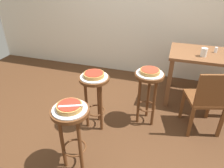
{
  "coord_description": "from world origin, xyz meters",
  "views": [
    {
      "loc": [
        0.69,
        -2.04,
        1.83
      ],
      "look_at": [
        0.06,
        -0.06,
        0.64
      ],
      "focal_mm": 33.2,
      "sensor_mm": 36.0,
      "label": 1
    }
  ],
  "objects_px": {
    "serving_plate_middle": "(94,77)",
    "dining_table": "(206,62)",
    "stool_foreground": "(72,126)",
    "pizza_leftside": "(150,71)",
    "condiment_shaker": "(216,50)",
    "serving_plate_foreground": "(70,109)",
    "pizza_middle": "(94,75)",
    "serving_plate_leftside": "(150,73)",
    "wooden_chair": "(207,99)",
    "cup_near_edge": "(204,52)",
    "pizza_server_knife": "(71,106)",
    "stool_middle": "(95,92)",
    "pizza_foreground": "(69,106)",
    "stool_leftside": "(148,88)"
  },
  "relations": [
    {
      "from": "serving_plate_leftside",
      "to": "wooden_chair",
      "type": "xyz_separation_m",
      "value": [
        0.69,
        0.03,
        -0.25
      ]
    },
    {
      "from": "stool_foreground",
      "to": "pizza_middle",
      "type": "distance_m",
      "value": 0.68
    },
    {
      "from": "pizza_foreground",
      "to": "serving_plate_middle",
      "type": "xyz_separation_m",
      "value": [
        -0.02,
        0.64,
        -0.03
      ]
    },
    {
      "from": "serving_plate_leftside",
      "to": "condiment_shaker",
      "type": "distance_m",
      "value": 1.12
    },
    {
      "from": "serving_plate_foreground",
      "to": "pizza_server_knife",
      "type": "relative_size",
      "value": 1.44
    },
    {
      "from": "stool_foreground",
      "to": "pizza_leftside",
      "type": "xyz_separation_m",
      "value": [
        0.57,
        0.92,
        0.23
      ]
    },
    {
      "from": "dining_table",
      "to": "cup_near_edge",
      "type": "relative_size",
      "value": 8.91
    },
    {
      "from": "pizza_foreground",
      "to": "stool_leftside",
      "type": "distance_m",
      "value": 1.11
    },
    {
      "from": "serving_plate_leftside",
      "to": "wooden_chair",
      "type": "bearing_deg",
      "value": 2.77
    },
    {
      "from": "serving_plate_foreground",
      "to": "stool_leftside",
      "type": "distance_m",
      "value": 1.1
    },
    {
      "from": "pizza_foreground",
      "to": "pizza_middle",
      "type": "xyz_separation_m",
      "value": [
        -0.02,
        0.64,
        0.0
      ]
    },
    {
      "from": "stool_foreground",
      "to": "cup_near_edge",
      "type": "relative_size",
      "value": 6.29
    },
    {
      "from": "stool_middle",
      "to": "serving_plate_leftside",
      "type": "height_order",
      "value": "serving_plate_leftside"
    },
    {
      "from": "serving_plate_middle",
      "to": "stool_leftside",
      "type": "xyz_separation_m",
      "value": [
        0.6,
        0.28,
        -0.2
      ]
    },
    {
      "from": "stool_middle",
      "to": "pizza_server_knife",
      "type": "height_order",
      "value": "pizza_server_knife"
    },
    {
      "from": "serving_plate_foreground",
      "to": "stool_foreground",
      "type": "bearing_deg",
      "value": 180.0
    },
    {
      "from": "serving_plate_middle",
      "to": "pizza_leftside",
      "type": "distance_m",
      "value": 0.66
    },
    {
      "from": "condiment_shaker",
      "to": "cup_near_edge",
      "type": "bearing_deg",
      "value": -130.84
    },
    {
      "from": "pizza_foreground",
      "to": "pizza_server_knife",
      "type": "height_order",
      "value": "pizza_server_knife"
    },
    {
      "from": "serving_plate_leftside",
      "to": "wooden_chair",
      "type": "relative_size",
      "value": 0.38
    },
    {
      "from": "pizza_leftside",
      "to": "condiment_shaker",
      "type": "distance_m",
      "value": 1.12
    },
    {
      "from": "stool_foreground",
      "to": "dining_table",
      "type": "relative_size",
      "value": 0.71
    },
    {
      "from": "serving_plate_middle",
      "to": "stool_leftside",
      "type": "distance_m",
      "value": 0.69
    },
    {
      "from": "stool_foreground",
      "to": "serving_plate_foreground",
      "type": "relative_size",
      "value": 2.24
    },
    {
      "from": "serving_plate_foreground",
      "to": "stool_middle",
      "type": "bearing_deg",
      "value": 92.19
    },
    {
      "from": "pizza_middle",
      "to": "serving_plate_leftside",
      "type": "bearing_deg",
      "value": 25.3
    },
    {
      "from": "stool_leftside",
      "to": "wooden_chair",
      "type": "bearing_deg",
      "value": 2.77
    },
    {
      "from": "pizza_middle",
      "to": "pizza_server_knife",
      "type": "relative_size",
      "value": 1.1
    },
    {
      "from": "pizza_middle",
      "to": "pizza_server_knife",
      "type": "xyz_separation_m",
      "value": [
        0.05,
        -0.66,
        0.03
      ]
    },
    {
      "from": "condiment_shaker",
      "to": "wooden_chair",
      "type": "relative_size",
      "value": 0.09
    },
    {
      "from": "cup_near_edge",
      "to": "pizza_server_knife",
      "type": "xyz_separation_m",
      "value": [
        -1.16,
        -1.54,
        -0.06
      ]
    },
    {
      "from": "cup_near_edge",
      "to": "pizza_server_knife",
      "type": "bearing_deg",
      "value": -126.96
    },
    {
      "from": "condiment_shaker",
      "to": "wooden_chair",
      "type": "height_order",
      "value": "condiment_shaker"
    },
    {
      "from": "cup_near_edge",
      "to": "serving_plate_foreground",
      "type": "bearing_deg",
      "value": -128.03
    },
    {
      "from": "pizza_foreground",
      "to": "pizza_middle",
      "type": "distance_m",
      "value": 0.64
    },
    {
      "from": "condiment_shaker",
      "to": "dining_table",
      "type": "bearing_deg",
      "value": -147.79
    },
    {
      "from": "serving_plate_foreground",
      "to": "cup_near_edge",
      "type": "relative_size",
      "value": 2.81
    },
    {
      "from": "pizza_middle",
      "to": "condiment_shaker",
      "type": "relative_size",
      "value": 3.2
    },
    {
      "from": "stool_middle",
      "to": "cup_near_edge",
      "type": "relative_size",
      "value": 6.29
    },
    {
      "from": "stool_middle",
      "to": "pizza_middle",
      "type": "distance_m",
      "value": 0.23
    },
    {
      "from": "stool_leftside",
      "to": "serving_plate_leftside",
      "type": "bearing_deg",
      "value": -153.43
    },
    {
      "from": "stool_foreground",
      "to": "pizza_middle",
      "type": "height_order",
      "value": "pizza_middle"
    },
    {
      "from": "stool_foreground",
      "to": "serving_plate_middle",
      "type": "relative_size",
      "value": 2.22
    },
    {
      "from": "serving_plate_middle",
      "to": "dining_table",
      "type": "xyz_separation_m",
      "value": [
        1.29,
        1.02,
        -0.07
      ]
    },
    {
      "from": "condiment_shaker",
      "to": "serving_plate_foreground",
      "type": "bearing_deg",
      "value": -128.37
    },
    {
      "from": "wooden_chair",
      "to": "pizza_leftside",
      "type": "bearing_deg",
      "value": -177.23
    },
    {
      "from": "stool_middle",
      "to": "serving_plate_middle",
      "type": "xyz_separation_m",
      "value": [
        0.0,
        0.0,
        0.2
      ]
    },
    {
      "from": "serving_plate_middle",
      "to": "pizza_leftside",
      "type": "xyz_separation_m",
      "value": [
        0.6,
        0.28,
        0.03
      ]
    },
    {
      "from": "condiment_shaker",
      "to": "pizza_server_knife",
      "type": "bearing_deg",
      "value": -127.43
    },
    {
      "from": "serving_plate_foreground",
      "to": "dining_table",
      "type": "height_order",
      "value": "dining_table"
    }
  ]
}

